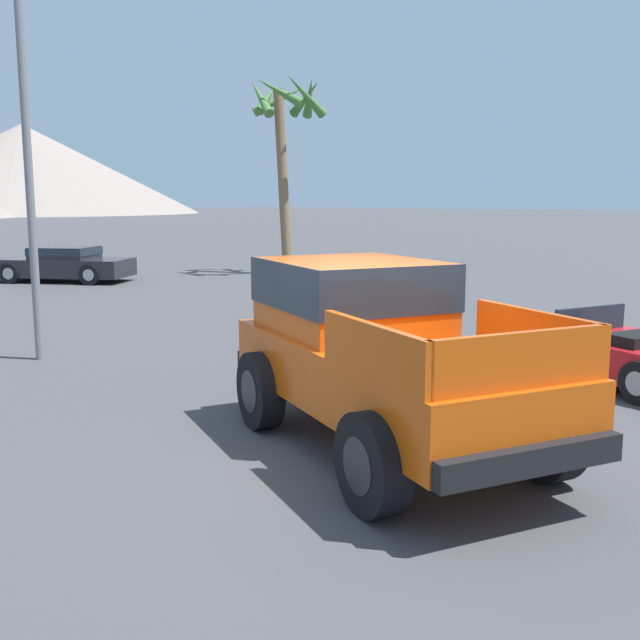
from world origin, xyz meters
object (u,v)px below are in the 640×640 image
object	(u,v)px
red_convertible_car	(612,352)
palm_tree_short	(285,126)
orange_pickup_truck	(375,344)
street_lamp_post	(21,49)
parked_car_dark	(63,264)

from	to	relation	value
red_convertible_car	palm_tree_short	world-z (taller)	palm_tree_short
orange_pickup_truck	red_convertible_car	size ratio (longest dim) A/B	1.17
street_lamp_post	palm_tree_short	world-z (taller)	street_lamp_post
orange_pickup_truck	parked_car_dark	bearing A→B (deg)	93.92
parked_car_dark	orange_pickup_truck	bearing A→B (deg)	-142.16
orange_pickup_truck	red_convertible_car	xyz separation A→B (m)	(4.88, -0.91, -0.73)
red_convertible_car	orange_pickup_truck	bearing A→B (deg)	-169.76
parked_car_dark	street_lamp_post	world-z (taller)	street_lamp_post
orange_pickup_truck	street_lamp_post	size ratio (longest dim) A/B	0.59
street_lamp_post	palm_tree_short	bearing A→B (deg)	27.35
red_convertible_car	parked_car_dark	size ratio (longest dim) A/B	0.92
red_convertible_car	street_lamp_post	distance (m)	10.60
parked_car_dark	palm_tree_short	size ratio (longest dim) A/B	0.68
orange_pickup_truck	palm_tree_short	bearing A→B (deg)	70.59
orange_pickup_truck	palm_tree_short	size ratio (longest dim) A/B	0.73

